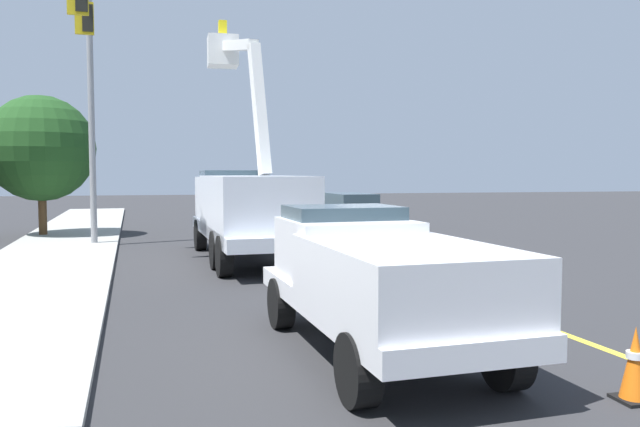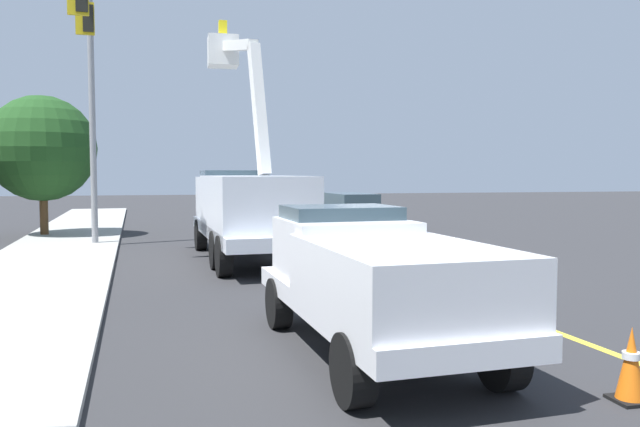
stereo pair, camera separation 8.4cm
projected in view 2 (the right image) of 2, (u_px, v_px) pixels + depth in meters
ground at (381, 266)px, 17.37m from camera, size 120.00×120.00×0.00m
sidewalk_far_side at (32, 280)px, 14.81m from camera, size 60.11×7.52×0.12m
lane_centre_stripe at (381, 266)px, 17.37m from camera, size 49.90×3.43×0.01m
utility_bucket_truck at (247, 206)px, 18.62m from camera, size 8.35×3.03×7.19m
service_pickup_truck at (373, 277)px, 8.84m from camera, size 5.73×2.48×2.06m
passing_minivan at (350, 209)px, 28.11m from camera, size 4.91×2.21×1.69m
traffic_cone_leading at (631, 365)px, 7.04m from camera, size 0.40×0.40×0.87m
traffic_cone_mid_front at (412, 283)px, 12.40m from camera, size 0.40×0.40×0.81m
traffic_cone_mid_rear at (325, 256)px, 16.85m from camera, size 0.40×0.40×0.73m
traffic_cone_trailing at (289, 234)px, 22.92m from camera, size 0.40×0.40×0.70m
traffic_signal_mast at (88, 70)px, 20.21m from camera, size 6.39×0.73×8.63m
street_tree_right at (42, 149)px, 24.94m from camera, size 4.24×4.24×5.71m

